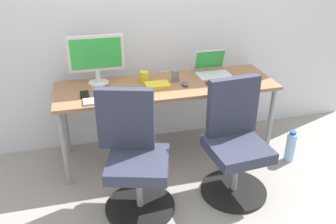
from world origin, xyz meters
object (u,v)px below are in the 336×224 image
(office_chair_right, at_px, (235,144))
(desktop_monitor, at_px, (96,56))
(open_laptop, at_px, (212,69))
(office_chair_left, at_px, (134,159))
(water_bottle_on_floor, at_px, (291,147))
(coffee_mug, at_px, (144,77))

(office_chair_right, distance_m, desktop_monitor, 1.39)
(office_chair_right, distance_m, open_laptop, 0.86)
(office_chair_right, relative_size, open_laptop, 3.03)
(office_chair_left, relative_size, office_chair_right, 1.00)
(office_chair_right, xyz_separation_m, open_laptop, (0.08, 0.78, 0.35))
(water_bottle_on_floor, xyz_separation_m, coffee_mug, (-1.26, 0.52, 0.62))
(office_chair_left, xyz_separation_m, coffee_mug, (0.23, 0.76, 0.34))
(office_chair_right, height_order, open_laptop, same)
(office_chair_right, bearing_deg, open_laptop, 83.95)
(office_chair_left, height_order, water_bottle_on_floor, office_chair_left)
(desktop_monitor, xyz_separation_m, open_laptop, (1.06, -0.04, -0.20))
(water_bottle_on_floor, bearing_deg, office_chair_left, -170.77)
(desktop_monitor, bearing_deg, office_chair_left, -78.04)
(coffee_mug, bearing_deg, desktop_monitor, 172.19)
(water_bottle_on_floor, height_order, coffee_mug, coffee_mug)
(water_bottle_on_floor, distance_m, open_laptop, 1.03)
(water_bottle_on_floor, height_order, open_laptop, open_laptop)
(office_chair_left, distance_m, desktop_monitor, 1.00)
(desktop_monitor, xyz_separation_m, coffee_mug, (0.40, -0.06, -0.20))
(open_laptop, xyz_separation_m, coffee_mug, (-0.66, -0.02, -0.01))
(office_chair_left, relative_size, coffee_mug, 10.22)
(office_chair_right, relative_size, water_bottle_on_floor, 3.03)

